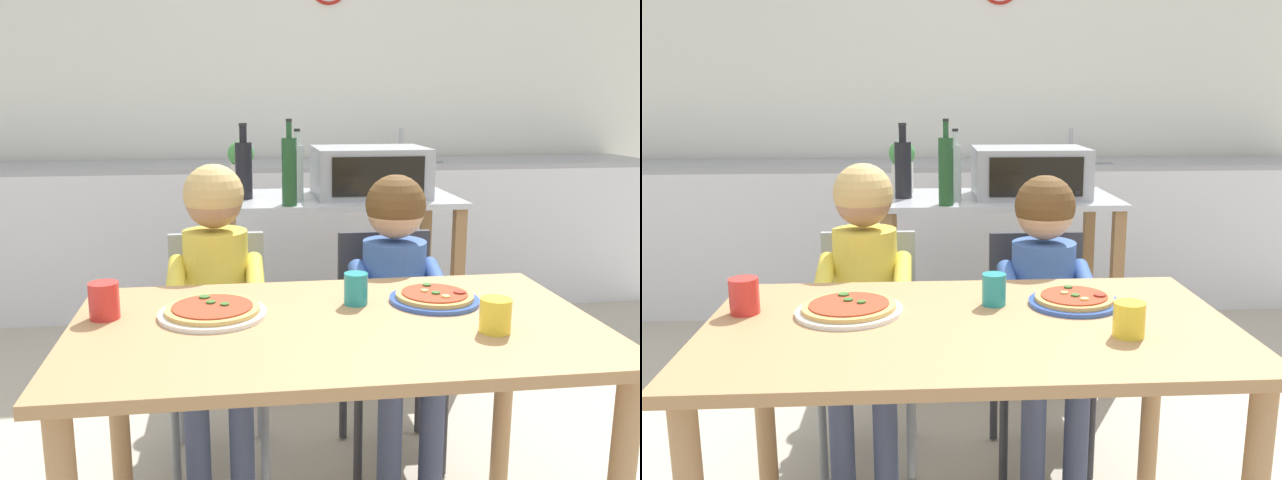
{
  "view_description": "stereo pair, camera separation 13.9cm",
  "coord_description": "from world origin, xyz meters",
  "views": [
    {
      "loc": [
        -0.26,
        -1.61,
        1.32
      ],
      "look_at": [
        0.0,
        0.3,
        0.89
      ],
      "focal_mm": 37.71,
      "sensor_mm": 36.0,
      "label": 1
    },
    {
      "loc": [
        -0.12,
        -1.63,
        1.32
      ],
      "look_at": [
        0.0,
        0.3,
        0.89
      ],
      "focal_mm": 37.71,
      "sensor_mm": 36.0,
      "label": 2
    }
  ],
  "objects": [
    {
      "name": "child_in_blue_striped_shirt",
      "position": [
        0.3,
        0.54,
        0.68
      ],
      "size": [
        0.32,
        0.42,
        1.03
      ],
      "color": "#424C6B",
      "rests_on": "ground"
    },
    {
      "name": "bottle_tall_green_wine",
      "position": [
        0.03,
        1.26,
        0.99
      ],
      "size": [
        0.05,
        0.05,
        0.31
      ],
      "color": "#ADB7B2",
      "rests_on": "kitchen_island_cart"
    },
    {
      "name": "child_in_yellow_shirt",
      "position": [
        -0.31,
        0.59,
        0.7
      ],
      "size": [
        0.32,
        0.42,
        1.07
      ],
      "color": "#424C6B",
      "rests_on": "ground"
    },
    {
      "name": "kitchen_counter",
      "position": [
        0.0,
        2.54,
        0.45
      ],
      "size": [
        4.87,
        0.6,
        1.1
      ],
      "color": "silver",
      "rests_on": "ground"
    },
    {
      "name": "kitchen_island_cart",
      "position": [
        0.23,
        1.38,
        0.57
      ],
      "size": [
        1.07,
        0.58,
        0.86
      ],
      "color": "#B7BABF",
      "rests_on": "ground"
    },
    {
      "name": "bottle_clear_vinegar",
      "position": [
        -0.19,
        1.36,
        0.99
      ],
      "size": [
        0.08,
        0.08,
        0.33
      ],
      "color": "black",
      "rests_on": "kitchen_island_cart"
    },
    {
      "name": "dining_table",
      "position": [
        0.0,
        0.0,
        0.64
      ],
      "size": [
        1.35,
        0.78,
        0.74
      ],
      "color": "#AD7F51",
      "rests_on": "ground"
    },
    {
      "name": "toaster_oven",
      "position": [
        0.37,
        1.36,
        0.97
      ],
      "size": [
        0.5,
        0.37,
        0.22
      ],
      "color": "#999BA0",
      "rests_on": "kitchen_island_cart"
    },
    {
      "name": "drinking_cup_yellow",
      "position": [
        0.38,
        -0.12,
        0.79
      ],
      "size": [
        0.08,
        0.08,
        0.08
      ],
      "primitive_type": "cylinder",
      "color": "yellow",
      "rests_on": "dining_table"
    },
    {
      "name": "dining_chair_right",
      "position": [
        0.3,
        0.65,
        0.48
      ],
      "size": [
        0.36,
        0.36,
        0.81
      ],
      "color": "#333338",
      "rests_on": "ground"
    },
    {
      "name": "potted_herb_plant",
      "position": [
        -0.2,
        1.51,
        0.99
      ],
      "size": [
        0.12,
        0.12,
        0.25
      ],
      "color": "beige",
      "rests_on": "kitchen_island_cart"
    },
    {
      "name": "drinking_cup_teal",
      "position": [
        0.08,
        0.14,
        0.79
      ],
      "size": [
        0.07,
        0.07,
        0.09
      ],
      "primitive_type": "cylinder",
      "color": "teal",
      "rests_on": "dining_table"
    },
    {
      "name": "pizza_plate_blue_rimmed",
      "position": [
        0.3,
        0.13,
        0.76
      ],
      "size": [
        0.25,
        0.25,
        0.03
      ],
      "color": "#3356B7",
      "rests_on": "dining_table"
    },
    {
      "name": "drinking_cup_red",
      "position": [
        -0.59,
        0.11,
        0.79
      ],
      "size": [
        0.08,
        0.08,
        0.1
      ],
      "primitive_type": "cylinder",
      "color": "red",
      "rests_on": "dining_table"
    },
    {
      "name": "dining_chair_left",
      "position": [
        -0.31,
        0.7,
        0.48
      ],
      "size": [
        0.36,
        0.36,
        0.81
      ],
      "color": "gray",
      "rests_on": "ground"
    },
    {
      "name": "back_wall_tiled",
      "position": [
        0.0,
        2.95,
        1.35
      ],
      "size": [
        5.41,
        0.14,
        2.7
      ],
      "color": "white",
      "rests_on": "ground"
    },
    {
      "name": "pizza_plate_white",
      "position": [
        -0.31,
        0.09,
        0.76
      ],
      "size": [
        0.28,
        0.28,
        0.03
      ],
      "color": "white",
      "rests_on": "dining_table"
    },
    {
      "name": "ground_plane",
      "position": [
        0.0,
        1.16,
        0.0
      ],
      "size": [
        11.58,
        11.58,
        0.0
      ],
      "primitive_type": "plane",
      "color": "#B7AD99"
    },
    {
      "name": "bottle_slim_sauce",
      "position": [
        -0.01,
        1.14,
        1.01
      ],
      "size": [
        0.06,
        0.06,
        0.36
      ],
      "color": "#1E4723",
      "rests_on": "kitchen_island_cart"
    }
  ]
}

